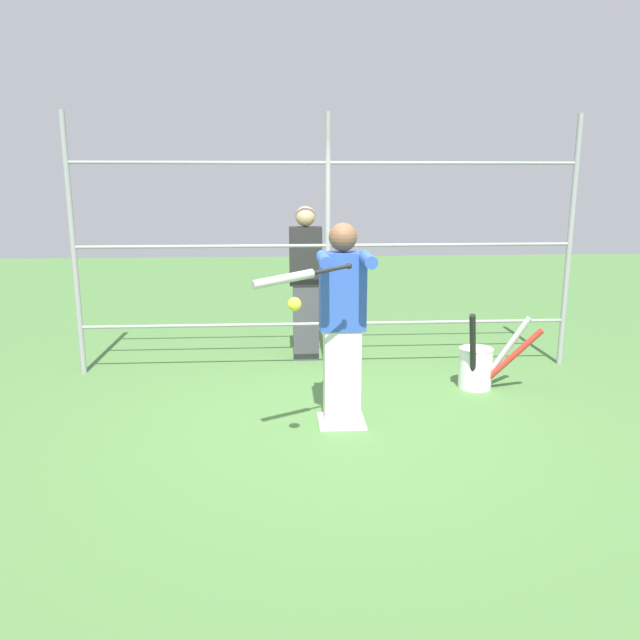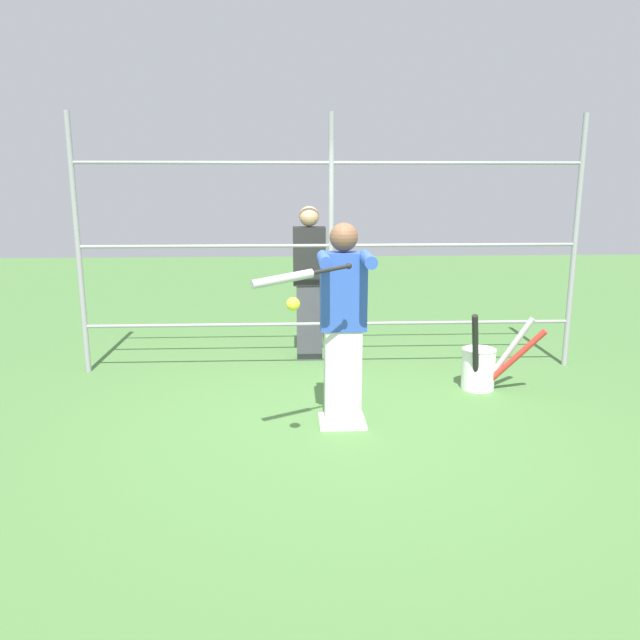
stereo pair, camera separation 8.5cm
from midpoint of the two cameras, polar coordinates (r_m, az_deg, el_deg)
name	(u,v)px [view 2 (the right image)]	position (r m, az deg, el deg)	size (l,w,h in m)	color
ground_plane	(342,422)	(5.52, 2.49, -9.32)	(24.00, 24.00, 0.00)	#4C7A3D
home_plate	(342,421)	(5.52, 2.49, -9.22)	(0.40, 0.40, 0.02)	white
fence_backstop	(331,246)	(6.75, 1.37, 6.82)	(5.42, 0.06, 2.75)	#939399
batter	(343,318)	(5.23, 2.61, 0.15)	(0.44, 0.58, 1.73)	silver
baseball_bat_swinging	(291,277)	(4.47, -2.09, 3.93)	(0.75, 0.41, 0.14)	black
softball_in_flight	(293,304)	(4.31, -1.91, 1.47)	(0.10, 0.10, 0.10)	yellow
bat_bucket	(481,366)	(6.48, 14.91, -4.12)	(0.76, 0.53, 0.84)	white
bystander_behind_fence	(309,281)	(7.19, -0.65, 3.57)	(0.37, 0.23, 1.78)	#3F3F47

